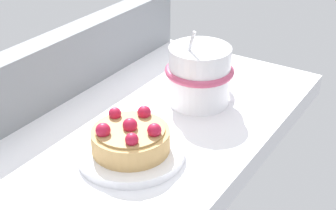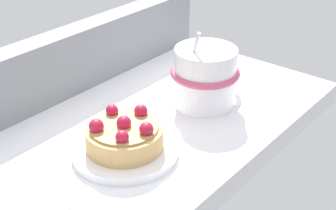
{
  "view_description": "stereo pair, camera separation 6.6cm",
  "coord_description": "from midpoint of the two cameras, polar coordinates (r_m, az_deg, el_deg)",
  "views": [
    {
      "loc": [
        -43.33,
        -34.87,
        35.23
      ],
      "look_at": [
        4.96,
        -3.95,
        3.38
      ],
      "focal_mm": 52.61,
      "sensor_mm": 36.0,
      "label": 1
    },
    {
      "loc": [
        -39.49,
        -40.18,
        35.23
      ],
      "look_at": [
        4.96,
        -3.95,
        3.38
      ],
      "focal_mm": 52.61,
      "sensor_mm": 36.0,
      "label": 2
    }
  ],
  "objects": [
    {
      "name": "coffee_mug",
      "position": [
        0.71,
        7.02,
        3.29
      ],
      "size": [
        13.23,
        10.08,
        11.77
      ],
      "color": "white",
      "rests_on": "ground_plane"
    },
    {
      "name": "dessert_plate",
      "position": [
        0.61,
        -1.93,
        -5.39
      ],
      "size": [
        13.26,
        13.26,
        1.13
      ],
      "color": "white",
      "rests_on": "ground_plane"
    },
    {
      "name": "raspberry_tart",
      "position": [
        0.6,
        -1.98,
        -3.61
      ],
      "size": [
        9.6,
        9.6,
        4.38
      ],
      "color": "tan",
      "rests_on": "dessert_plate"
    },
    {
      "name": "window_rail_back",
      "position": [
        0.73,
        -11.31,
        3.94
      ],
      "size": [
        63.47,
        4.07,
        9.63
      ],
      "primitive_type": "cube",
      "color": "gray",
      "rests_on": "ground_plane"
    },
    {
      "name": "ground_plane",
      "position": [
        0.67,
        -2.51,
        -4.39
      ],
      "size": [
        64.77,
        33.52,
        3.27
      ],
      "primitive_type": "cube",
      "color": "white"
    }
  ]
}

